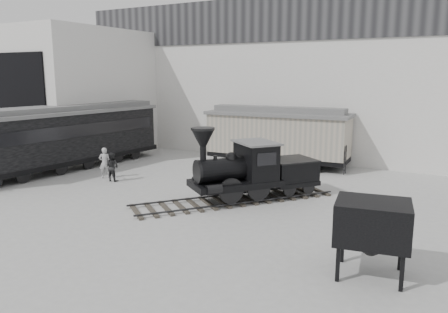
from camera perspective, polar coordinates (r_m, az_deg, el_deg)
The scene contains 9 objects.
ground at distance 18.62m, azimuth -7.30°, elevation -7.74°, with size 90.00×90.00×0.00m, color #9E9E9B.
north_wall at distance 31.03m, azimuth 9.17°, elevation 10.01°, with size 34.00×2.51×11.00m.
west_pavilion at distance 34.80m, azimuth -17.31°, elevation 7.98°, with size 7.00×12.11×9.00m.
locomotive at distance 20.58m, azimuth 3.33°, elevation -2.20°, with size 7.73×8.98×3.45m.
boxcar at distance 28.50m, azimuth 6.99°, elevation 2.84°, with size 9.45×3.35×3.82m.
passenger_coach at distance 28.91m, azimuth -19.53°, elevation 2.48°, with size 4.20×13.98×3.69m.
visitor_a at distance 25.82m, azimuth -15.31°, elevation -0.79°, with size 0.65×0.42×1.77m, color #B8B8B8.
visitor_b at distance 24.99m, azimuth -14.40°, elevation -1.31°, with size 0.79×0.61×1.62m, color black.
coal_hopper at distance 13.53m, azimuth 18.77°, elevation -8.80°, with size 2.31×2.00×2.27m.
Camera 1 is at (10.49, -14.22, 5.87)m, focal length 35.00 mm.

